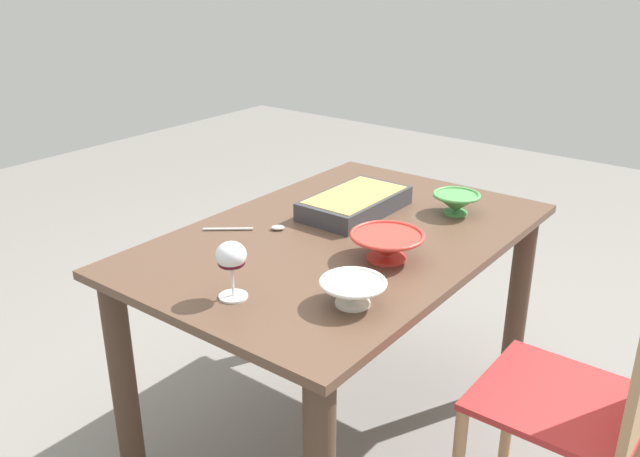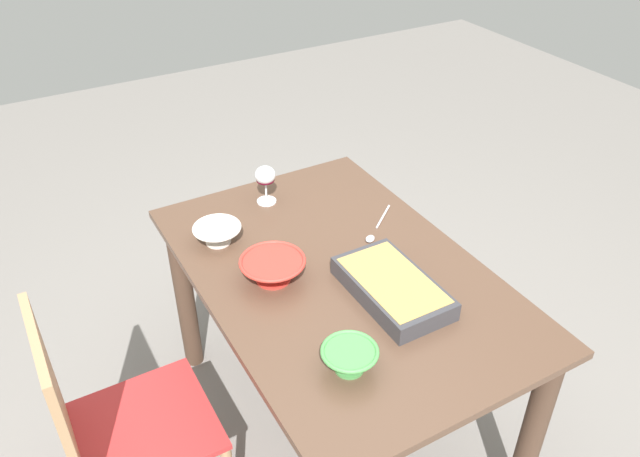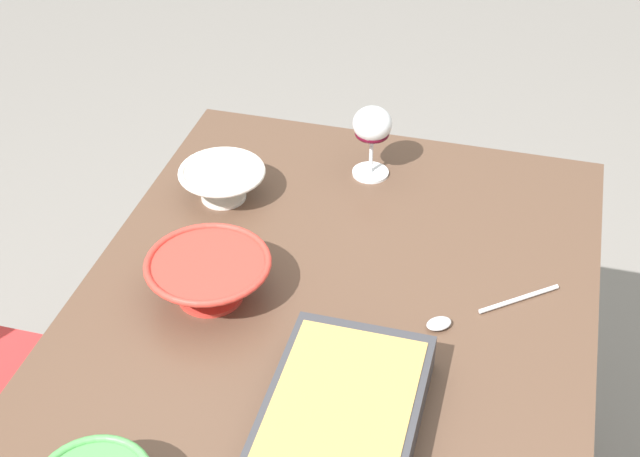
% 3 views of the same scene
% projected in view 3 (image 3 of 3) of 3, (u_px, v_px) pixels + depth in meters
% --- Properties ---
extents(dining_table, '(1.34, 0.88, 0.77)m').
position_uv_depth(dining_table, '(316.00, 409.00, 1.55)').
color(dining_table, brown).
rests_on(dining_table, ground_plane).
extents(wine_glass, '(0.08, 0.08, 0.15)m').
position_uv_depth(wine_glass, '(372.00, 129.00, 1.79)').
color(wine_glass, white).
rests_on(wine_glass, dining_table).
extents(casserole_dish, '(0.39, 0.22, 0.06)m').
position_uv_depth(casserole_dish, '(337.00, 429.00, 1.28)').
color(casserole_dish, '#38383D').
rests_on(casserole_dish, dining_table).
extents(mixing_bowl, '(0.21, 0.21, 0.08)m').
position_uv_depth(mixing_bowl, '(209.00, 276.00, 1.53)').
color(mixing_bowl, red).
rests_on(mixing_bowl, dining_table).
extents(serving_bowl, '(0.17, 0.17, 0.07)m').
position_uv_depth(serving_bowl, '(223.00, 181.00, 1.76)').
color(serving_bowl, white).
rests_on(serving_bowl, dining_table).
extents(serving_spoon, '(0.18, 0.21, 0.01)m').
position_uv_depth(serving_spoon, '(468.00, 315.00, 1.51)').
color(serving_spoon, silver).
rests_on(serving_spoon, dining_table).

